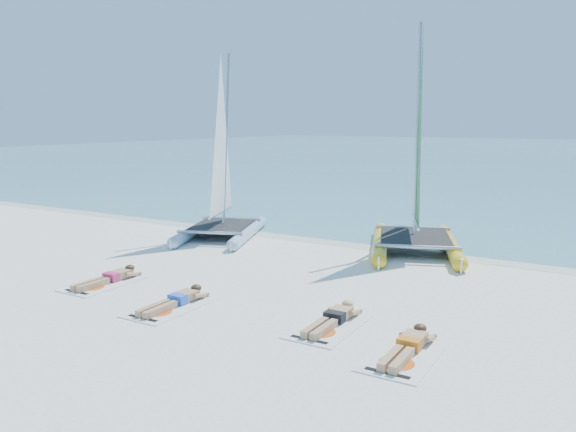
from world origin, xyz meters
name	(u,v)px	position (x,y,z in m)	size (l,w,h in m)	color
ground	(239,285)	(0.00, 0.00, 0.00)	(140.00, 140.00, 0.00)	white
sea	(548,153)	(0.00, 63.00, 0.01)	(140.00, 115.00, 0.01)	#78B5C8
wet_sand_strip	(342,241)	(0.00, 5.50, 0.00)	(140.00, 1.40, 0.01)	silver
catamaran_blue	(221,180)	(-3.68, 4.27, 1.82)	(3.58, 4.93, 6.09)	#AECBE5
catamaran_yellow	(416,175)	(2.19, 5.87, 2.13)	(3.96, 5.47, 6.77)	yellow
towel_a	(104,284)	(-2.71, -1.51, 0.01)	(1.00, 1.85, 0.02)	white
sunbather_a	(110,277)	(-2.71, -1.32, 0.12)	(0.37, 1.73, 0.26)	tan
towel_b	(170,307)	(-0.27, -1.98, 0.01)	(1.00, 1.85, 0.02)	white
sunbather_b	(176,300)	(-0.27, -1.79, 0.12)	(0.37, 1.73, 0.26)	tan
towel_c	(329,326)	(2.94, -1.32, 0.01)	(1.00, 1.85, 0.02)	white
sunbather_c	(334,318)	(2.94, -1.13, 0.12)	(0.37, 1.73, 0.26)	tan
towel_d	(404,356)	(4.54, -1.87, 0.01)	(1.00, 1.85, 0.02)	white
sunbather_d	(408,345)	(4.54, -1.68, 0.12)	(0.37, 1.73, 0.26)	tan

